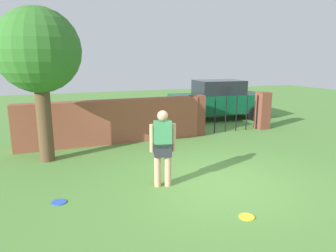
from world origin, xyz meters
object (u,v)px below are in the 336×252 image
object	(u,v)px
frisbee_blue	(59,202)
person	(163,145)
frisbee_yellow	(247,217)
tree	(39,53)
car	(218,100)

from	to	relation	value
frisbee_blue	person	bearing A→B (deg)	1.12
person	frisbee_yellow	bearing A→B (deg)	-49.94
frisbee_yellow	frisbee_blue	distance (m)	3.42
person	frisbee_blue	bearing A→B (deg)	-165.04
tree	frisbee_blue	size ratio (longest dim) A/B	14.39
frisbee_yellow	frisbee_blue	bearing A→B (deg)	149.76
tree	person	distance (m)	3.99
car	person	bearing A→B (deg)	55.70
tree	frisbee_blue	world-z (taller)	tree
tree	car	bearing A→B (deg)	25.95
person	frisbee_blue	xyz separation A→B (m)	(-2.09, -0.04, -0.89)
car	frisbee_yellow	xyz separation A→B (m)	(-4.02, -7.93, -0.85)
frisbee_yellow	frisbee_blue	world-z (taller)	same
frisbee_yellow	frisbee_blue	xyz separation A→B (m)	(-2.96, 1.72, 0.00)
frisbee_blue	car	bearing A→B (deg)	41.67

